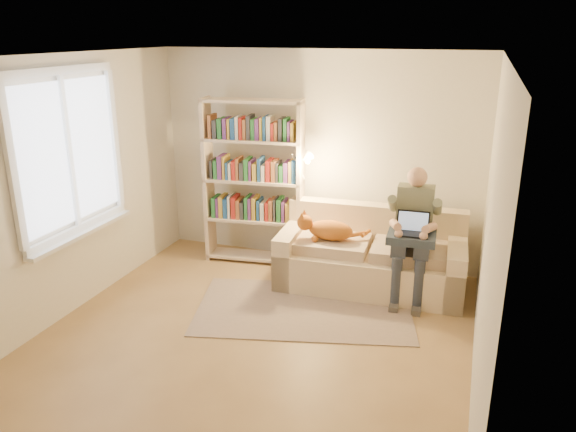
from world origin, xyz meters
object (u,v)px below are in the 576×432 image
at_px(bookshelf, 254,174).
at_px(sofa, 371,259).
at_px(person, 413,226).
at_px(laptop, 411,228).
at_px(cat, 326,229).

bearing_deg(bookshelf, sofa, -16.09).
relative_size(person, laptop, 4.13).
bearing_deg(laptop, sofa, 147.68).
bearing_deg(cat, sofa, 14.73).
bearing_deg(cat, person, -1.37).
xyz_separation_m(cat, bookshelf, (-1.03, 0.41, 0.45)).
height_order(person, laptop, person).
bearing_deg(sofa, laptop, -32.32).
bearing_deg(laptop, bookshelf, 162.91).
height_order(person, bookshelf, bookshelf).
bearing_deg(bookshelf, cat, -28.32).
bearing_deg(laptop, person, 82.09).
distance_m(sofa, laptop, 0.73).
bearing_deg(person, sofa, 160.96).
relative_size(sofa, cat, 2.76).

